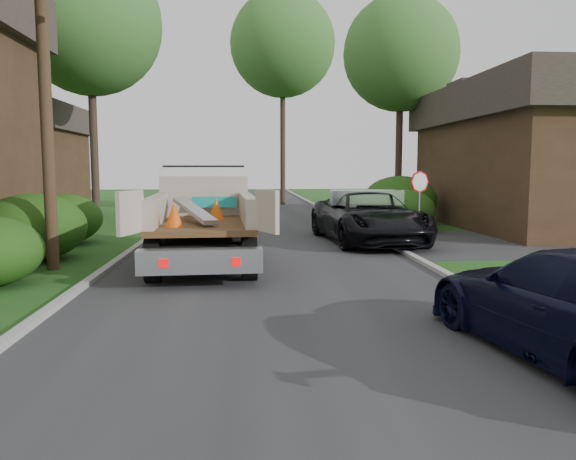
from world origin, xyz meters
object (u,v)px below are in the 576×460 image
(stop_sign, at_px, (419,192))
(tree_center_far, at_px, (283,44))
(tree_left_far, at_px, (89,23))
(utility_pole, at_px, (44,60))
(house_left_far, at_px, (5,159))
(tree_right_far, at_px, (401,54))
(house_right, at_px, (561,154))
(flatbed_truck, at_px, (204,208))
(black_pickup, at_px, (369,217))

(stop_sign, bearing_deg, tree_center_far, 98.66)
(tree_left_far, bearing_deg, stop_sign, -32.21)
(utility_pole, xyz_separation_m, tree_left_far, (-2.02, 12.02, 3.81))
(house_left_far, distance_m, tree_right_far, 21.78)
(utility_pole, height_order, tree_left_far, tree_left_far)
(house_right, xyz_separation_m, tree_left_far, (-20.50, 3.00, 5.82))
(stop_sign, distance_m, tree_right_far, 13.08)
(utility_pole, bearing_deg, tree_left_far, 99.54)
(stop_sign, xyz_separation_m, tree_center_far, (-3.20, 21.00, 9.20))
(tree_left_far, relative_size, flatbed_truck, 1.72)
(stop_sign, relative_size, black_pickup, 0.39)
(utility_pole, relative_size, black_pickup, 1.58)
(black_pickup, bearing_deg, tree_center_far, 89.36)
(utility_pole, xyz_separation_m, tree_center_far, (7.48, 25.02, 5.81))
(stop_sign, height_order, flatbed_truck, flatbed_truck)
(tree_center_far, bearing_deg, black_pickup, -85.54)
(utility_pole, distance_m, house_left_far, 18.93)
(house_left_far, bearing_deg, utility_pole, -64.77)
(stop_sign, distance_m, black_pickup, 1.90)
(utility_pole, height_order, flatbed_truck, utility_pole)
(utility_pole, bearing_deg, house_right, 26.01)
(house_left_far, distance_m, house_right, 27.68)
(utility_pole, relative_size, house_left_far, 1.32)
(utility_pole, relative_size, tree_left_far, 0.82)
(house_right, bearing_deg, stop_sign, -147.34)
(tree_center_far, bearing_deg, flatbed_truck, -99.21)
(tree_center_far, bearing_deg, utility_pole, -106.65)
(utility_pole, distance_m, house_right, 20.66)
(house_left_far, bearing_deg, stop_sign, -34.81)
(house_left_far, distance_m, black_pickup, 21.30)
(black_pickup, bearing_deg, flatbed_truck, -156.65)
(house_left_far, height_order, tree_right_far, tree_right_far)
(stop_sign, bearing_deg, utility_pole, -159.38)
(flatbed_truck, bearing_deg, stop_sign, 16.30)
(utility_pole, bearing_deg, flatbed_truck, 23.22)
(tree_right_far, distance_m, tree_center_far, 11.68)
(tree_left_far, xyz_separation_m, tree_center_far, (9.50, 13.00, 2.00))
(tree_right_far, xyz_separation_m, tree_center_far, (-5.50, 10.00, 2.50))
(stop_sign, distance_m, flatbed_truck, 7.42)
(black_pickup, bearing_deg, house_left_far, 138.70)
(house_right, bearing_deg, tree_right_far, 132.51)
(house_right, distance_m, tree_right_far, 9.72)
(stop_sign, xyz_separation_m, flatbed_truck, (-7.00, -2.44, -0.34))
(utility_pole, height_order, black_pickup, utility_pole)
(stop_sign, height_order, tree_left_far, tree_left_far)
(house_right, distance_m, tree_center_far, 20.93)
(stop_sign, distance_m, house_right, 9.37)
(house_left_far, xyz_separation_m, house_right, (26.50, -8.00, 0.11))
(tree_right_far, xyz_separation_m, flatbed_truck, (-9.30, -13.44, -7.04))
(house_left_far, xyz_separation_m, tree_left_far, (6.00, -5.00, 5.93))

